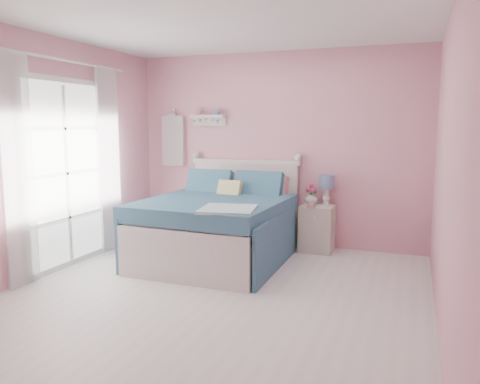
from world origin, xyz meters
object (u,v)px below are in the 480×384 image
Objects in this scene: vase at (311,198)px; teacup at (311,204)px; nightstand at (317,228)px; bed at (219,227)px; table_lamp at (326,184)px.

vase is 1.85× the size of teacup.
nightstand is 6.41× the size of teacup.
vase is (-0.10, 0.06, 0.39)m from nightstand.
teacup is at bearing 34.01° from bed.
teacup is (-0.05, -0.16, 0.34)m from nightstand.
vase is 0.24m from teacup.
bed is 11.73× the size of vase.
teacup is at bearing -77.94° from vase.
vase reaches higher than nightstand.
vase is (0.96, 0.84, 0.29)m from bed.
table_lamp is (0.09, 0.08, 0.57)m from nightstand.
nightstand is at bearing -31.96° from vase.
table_lamp reaches higher than teacup.
table_lamp reaches higher than vase.
vase is at bearing 43.84° from bed.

